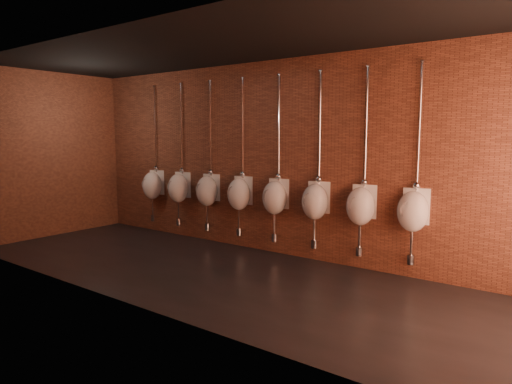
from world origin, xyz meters
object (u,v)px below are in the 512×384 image
(urinal_0, at_px, (153,185))
(urinal_5, at_px, (315,201))
(urinal_7, at_px, (413,211))
(urinal_1, at_px, (179,187))
(urinal_2, at_px, (207,190))
(urinal_3, at_px, (239,193))
(urinal_6, at_px, (361,205))
(urinal_4, at_px, (275,197))

(urinal_0, xyz_separation_m, urinal_5, (3.76, 0.00, 0.00))
(urinal_5, relative_size, urinal_7, 1.00)
(urinal_0, height_order, urinal_1, same)
(urinal_2, height_order, urinal_5, same)
(urinal_2, bearing_deg, urinal_7, 0.00)
(urinal_1, height_order, urinal_3, same)
(urinal_1, bearing_deg, urinal_0, 180.00)
(urinal_5, xyz_separation_m, urinal_6, (0.75, 0.00, 0.00))
(urinal_0, relative_size, urinal_4, 1.00)
(urinal_2, xyz_separation_m, urinal_4, (1.50, 0.00, 0.00))
(urinal_0, bearing_deg, urinal_1, 0.00)
(urinal_3, bearing_deg, urinal_4, 0.00)
(urinal_0, relative_size, urinal_2, 1.00)
(urinal_0, relative_size, urinal_5, 1.00)
(urinal_0, distance_m, urinal_1, 0.75)
(urinal_3, distance_m, urinal_6, 2.25)
(urinal_0, bearing_deg, urinal_7, 0.00)
(urinal_4, distance_m, urinal_5, 0.75)
(urinal_4, bearing_deg, urinal_3, 180.00)
(urinal_5, height_order, urinal_7, same)
(urinal_3, height_order, urinal_7, same)
(urinal_3, xyz_separation_m, urinal_5, (1.50, 0.00, 0.00))
(urinal_1, distance_m, urinal_5, 3.00)
(urinal_1, distance_m, urinal_4, 2.25)
(urinal_4, height_order, urinal_5, same)
(urinal_0, height_order, urinal_2, same)
(urinal_3, xyz_separation_m, urinal_6, (2.25, 0.00, 0.00))
(urinal_0, distance_m, urinal_5, 3.76)
(urinal_3, relative_size, urinal_6, 1.00)
(urinal_5, distance_m, urinal_7, 1.50)
(urinal_3, distance_m, urinal_5, 1.50)
(urinal_0, bearing_deg, urinal_5, 0.00)
(urinal_6, bearing_deg, urinal_7, 0.00)
(urinal_1, height_order, urinal_4, same)
(urinal_7, bearing_deg, urinal_1, 180.00)
(urinal_0, distance_m, urinal_3, 2.25)
(urinal_4, xyz_separation_m, urinal_7, (2.25, 0.00, 0.00))
(urinal_1, xyz_separation_m, urinal_5, (3.00, 0.00, 0.00))
(urinal_0, height_order, urinal_5, same)
(urinal_3, relative_size, urinal_4, 1.00)
(urinal_4, height_order, urinal_7, same)
(urinal_7, bearing_deg, urinal_6, 180.00)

